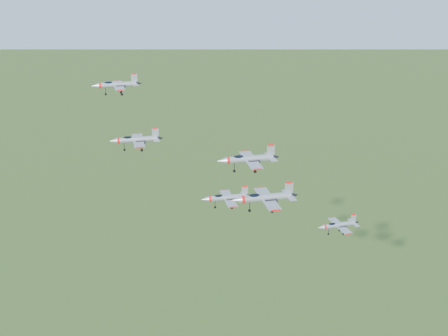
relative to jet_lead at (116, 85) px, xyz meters
name	(u,v)px	position (x,y,z in m)	size (l,w,h in m)	color
jet_lead	(116,85)	(0.00, 0.00, 0.00)	(10.91, 9.05, 2.91)	#989DA3
jet_left_high	(136,139)	(1.00, -13.58, -8.42)	(11.03, 9.22, 2.95)	#989DA3
jet_right_high	(248,159)	(17.78, -32.92, -8.01)	(11.86, 9.89, 3.17)	#989DA3
jet_left_low	(226,197)	(20.90, -12.39, -24.60)	(11.72, 9.78, 3.13)	#989DA3
jet_right_low	(264,197)	(21.71, -31.85, -16.74)	(13.43, 11.19, 3.59)	#989DA3
jet_trail	(338,225)	(46.74, -17.83, -33.12)	(10.81, 8.91, 2.89)	#989DA3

